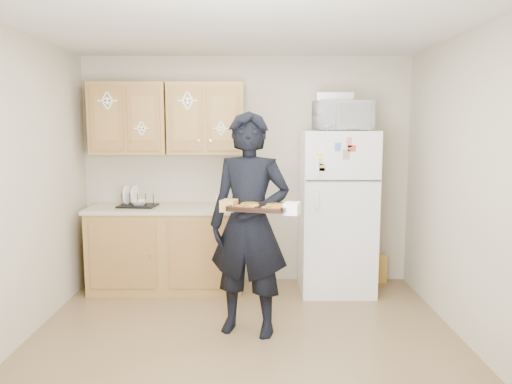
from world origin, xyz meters
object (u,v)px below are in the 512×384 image
refrigerator (336,212)px  microwave (343,116)px  person (249,225)px  dish_rack (138,199)px  baking_tray (260,208)px

refrigerator → microwave: microwave is taller
person → dish_rack: size_ratio=4.88×
microwave → baking_tray: bearing=-133.6°
dish_rack → baking_tray: bearing=-48.2°
baking_tray → microwave: size_ratio=0.81×
person → baking_tray: (0.08, -0.29, 0.19)m
baking_tray → dish_rack: baking_tray is taller
refrigerator → dish_rack: 2.11m
dish_rack → microwave: bearing=-2.5°
microwave → person: bearing=-142.8°
refrigerator → microwave: (0.03, -0.05, 1.00)m
microwave → dish_rack: bearing=166.6°
refrigerator → baking_tray: 1.64m
person → baking_tray: 0.35m
baking_tray → microwave: bearing=73.5°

